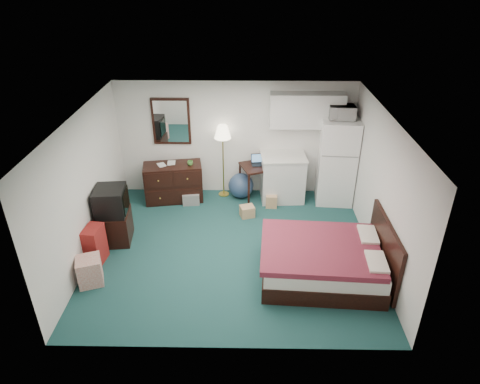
{
  "coord_description": "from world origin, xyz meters",
  "views": [
    {
      "loc": [
        0.23,
        -6.32,
        4.67
      ],
      "look_at": [
        0.13,
        0.08,
        1.15
      ],
      "focal_mm": 32.0,
      "sensor_mm": 36.0,
      "label": 1
    }
  ],
  "objects_px": {
    "dresser": "(174,182)",
    "floor_lamp": "(223,161)",
    "suitcase": "(95,245)",
    "fridge": "(337,161)",
    "bed": "(322,262)",
    "desk": "(257,182)",
    "kitchen_counter": "(282,178)",
    "tv_stand": "(114,227)"
  },
  "relations": [
    {
      "from": "kitchen_counter",
      "to": "bed",
      "type": "bearing_deg",
      "value": -83.79
    },
    {
      "from": "suitcase",
      "to": "dresser",
      "type": "bearing_deg",
      "value": 71.41
    },
    {
      "from": "desk",
      "to": "suitcase",
      "type": "xyz_separation_m",
      "value": [
        -2.82,
        -2.26,
        -0.06
      ]
    },
    {
      "from": "floor_lamp",
      "to": "desk",
      "type": "height_order",
      "value": "floor_lamp"
    },
    {
      "from": "fridge",
      "to": "floor_lamp",
      "type": "bearing_deg",
      "value": -179.46
    },
    {
      "from": "fridge",
      "to": "tv_stand",
      "type": "relative_size",
      "value": 2.86
    },
    {
      "from": "kitchen_counter",
      "to": "suitcase",
      "type": "height_order",
      "value": "kitchen_counter"
    },
    {
      "from": "floor_lamp",
      "to": "suitcase",
      "type": "xyz_separation_m",
      "value": [
        -2.09,
        -2.43,
        -0.47
      ]
    },
    {
      "from": "dresser",
      "to": "kitchen_counter",
      "type": "height_order",
      "value": "kitchen_counter"
    },
    {
      "from": "kitchen_counter",
      "to": "desk",
      "type": "bearing_deg",
      "value": 179.83
    },
    {
      "from": "dresser",
      "to": "floor_lamp",
      "type": "relative_size",
      "value": 0.75
    },
    {
      "from": "kitchen_counter",
      "to": "tv_stand",
      "type": "distance_m",
      "value": 3.62
    },
    {
      "from": "floor_lamp",
      "to": "bed",
      "type": "bearing_deg",
      "value": -57.92
    },
    {
      "from": "desk",
      "to": "bed",
      "type": "height_order",
      "value": "desk"
    },
    {
      "from": "bed",
      "to": "kitchen_counter",
      "type": "bearing_deg",
      "value": 103.69
    },
    {
      "from": "fridge",
      "to": "tv_stand",
      "type": "height_order",
      "value": "fridge"
    },
    {
      "from": "kitchen_counter",
      "to": "fridge",
      "type": "relative_size",
      "value": 0.54
    },
    {
      "from": "floor_lamp",
      "to": "fridge",
      "type": "height_order",
      "value": "fridge"
    },
    {
      "from": "floor_lamp",
      "to": "tv_stand",
      "type": "xyz_separation_m",
      "value": [
        -1.94,
        -1.79,
        -0.52
      ]
    },
    {
      "from": "dresser",
      "to": "tv_stand",
      "type": "distance_m",
      "value": 1.79
    },
    {
      "from": "floor_lamp",
      "to": "tv_stand",
      "type": "relative_size",
      "value": 2.53
    },
    {
      "from": "dresser",
      "to": "bed",
      "type": "distance_m",
      "value": 3.8
    },
    {
      "from": "desk",
      "to": "kitchen_counter",
      "type": "relative_size",
      "value": 0.81
    },
    {
      "from": "dresser",
      "to": "bed",
      "type": "relative_size",
      "value": 0.64
    },
    {
      "from": "bed",
      "to": "tv_stand",
      "type": "bearing_deg",
      "value": 168.57
    },
    {
      "from": "fridge",
      "to": "tv_stand",
      "type": "xyz_separation_m",
      "value": [
        -4.33,
        -1.62,
        -0.62
      ]
    },
    {
      "from": "desk",
      "to": "dresser",
      "type": "bearing_deg",
      "value": 161.9
    },
    {
      "from": "dresser",
      "to": "floor_lamp",
      "type": "xyz_separation_m",
      "value": [
        1.07,
        0.23,
        0.4
      ]
    },
    {
      "from": "floor_lamp",
      "to": "kitchen_counter",
      "type": "bearing_deg",
      "value": -6.24
    },
    {
      "from": "dresser",
      "to": "desk",
      "type": "relative_size",
      "value": 1.53
    },
    {
      "from": "desk",
      "to": "fridge",
      "type": "height_order",
      "value": "fridge"
    },
    {
      "from": "desk",
      "to": "bed",
      "type": "relative_size",
      "value": 0.42
    },
    {
      "from": "kitchen_counter",
      "to": "tv_stand",
      "type": "xyz_separation_m",
      "value": [
        -3.22,
        -1.65,
        -0.2
      ]
    },
    {
      "from": "floor_lamp",
      "to": "bed",
      "type": "height_order",
      "value": "floor_lamp"
    },
    {
      "from": "dresser",
      "to": "kitchen_counter",
      "type": "distance_m",
      "value": 2.35
    },
    {
      "from": "suitcase",
      "to": "fridge",
      "type": "bearing_deg",
      "value": 33.05
    },
    {
      "from": "floor_lamp",
      "to": "kitchen_counter",
      "type": "distance_m",
      "value": 1.33
    },
    {
      "from": "floor_lamp",
      "to": "fridge",
      "type": "distance_m",
      "value": 2.4
    },
    {
      "from": "desk",
      "to": "fridge",
      "type": "distance_m",
      "value": 1.75
    },
    {
      "from": "bed",
      "to": "desk",
      "type": "bearing_deg",
      "value": 115.04
    },
    {
      "from": "kitchen_counter",
      "to": "suitcase",
      "type": "relative_size",
      "value": 1.44
    },
    {
      "from": "fridge",
      "to": "bed",
      "type": "xyz_separation_m",
      "value": [
        -0.65,
        -2.61,
        -0.61
      ]
    }
  ]
}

